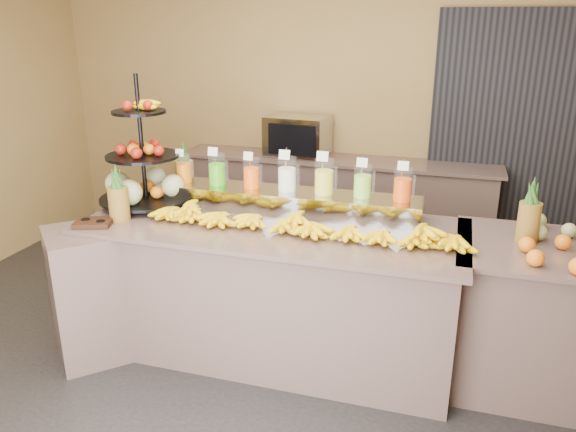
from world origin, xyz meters
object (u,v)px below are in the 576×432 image
at_px(oven_warmer, 298,136).
at_px(fruit_stand, 150,174).
at_px(banana_heap, 300,221).
at_px(pitcher_tray, 287,201).
at_px(right_fruit_pile, 558,241).
at_px(condiment_caddy, 93,223).

bearing_deg(oven_warmer, fruit_stand, -102.78).
height_order(banana_heap, fruit_stand, fruit_stand).
height_order(banana_heap, oven_warmer, oven_warmer).
distance_m(pitcher_tray, right_fruit_pile, 1.71).
height_order(right_fruit_pile, oven_warmer, oven_warmer).
height_order(fruit_stand, condiment_caddy, fruit_stand).
xyz_separation_m(fruit_stand, right_fruit_pile, (2.66, -0.12, -0.16)).
distance_m(condiment_caddy, oven_warmer, 2.42).
relative_size(pitcher_tray, oven_warmer, 3.17).
bearing_deg(fruit_stand, condiment_caddy, -86.80).
relative_size(fruit_stand, right_fruit_pile, 2.00).
distance_m(banana_heap, right_fruit_pile, 1.50).
xyz_separation_m(fruit_stand, oven_warmer, (0.57, 1.82, -0.04)).
xyz_separation_m(banana_heap, fruit_stand, (-1.16, 0.20, 0.17)).
relative_size(fruit_stand, condiment_caddy, 4.02).
distance_m(pitcher_tray, banana_heap, 0.40).
bearing_deg(condiment_caddy, oven_warmer, 72.73).
bearing_deg(condiment_caddy, banana_heap, 12.50).
bearing_deg(right_fruit_pile, fruit_stand, 177.31).
distance_m(banana_heap, fruit_stand, 1.19).
distance_m(fruit_stand, oven_warmer, 1.90).
relative_size(condiment_caddy, oven_warmer, 0.39).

